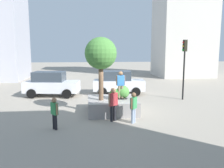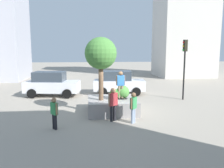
{
  "view_description": "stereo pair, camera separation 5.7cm",
  "coord_description": "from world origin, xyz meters",
  "px_view_note": "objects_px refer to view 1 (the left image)",
  "views": [
    {
      "loc": [
        -1.7,
        -13.46,
        3.74
      ],
      "look_at": [
        -0.22,
        0.03,
        1.73
      ],
      "focal_mm": 36.66,
      "sensor_mm": 36.0,
      "label": 1
    },
    {
      "loc": [
        -1.65,
        -13.47,
        3.74
      ],
      "look_at": [
        -0.22,
        0.03,
        1.73
      ],
      "focal_mm": 36.66,
      "sensor_mm": 36.0,
      "label": 2
    }
  ],
  "objects_px": {
    "planter_ledge": "(112,105)",
    "bystander_watching": "(113,102)",
    "traffic_light_corner": "(184,59)",
    "passerby_with_bag": "(54,111)",
    "skateboard": "(121,98)",
    "sedan_parked": "(51,84)",
    "plaza_tree": "(101,54)",
    "skateboarder": "(121,83)",
    "police_car": "(118,82)",
    "pedestrian_crossing": "(134,105)"
  },
  "relations": [
    {
      "from": "sedan_parked",
      "to": "traffic_light_corner",
      "type": "distance_m",
      "value": 10.65
    },
    {
      "from": "passerby_with_bag",
      "to": "skateboard",
      "type": "bearing_deg",
      "value": 35.91
    },
    {
      "from": "skateboarder",
      "to": "bystander_watching",
      "type": "bearing_deg",
      "value": -111.62
    },
    {
      "from": "planter_ledge",
      "to": "bystander_watching",
      "type": "distance_m",
      "value": 1.91
    },
    {
      "from": "police_car",
      "to": "pedestrian_crossing",
      "type": "height_order",
      "value": "police_car"
    },
    {
      "from": "skateboarder",
      "to": "traffic_light_corner",
      "type": "xyz_separation_m",
      "value": [
        5.28,
        3.22,
        1.24
      ]
    },
    {
      "from": "planter_ledge",
      "to": "skateboarder",
      "type": "relative_size",
      "value": 1.8
    },
    {
      "from": "plaza_tree",
      "to": "passerby_with_bag",
      "type": "distance_m",
      "value": 4.32
    },
    {
      "from": "police_car",
      "to": "planter_ledge",
      "type": "bearing_deg",
      "value": -101.51
    },
    {
      "from": "skateboarder",
      "to": "traffic_light_corner",
      "type": "distance_m",
      "value": 6.31
    },
    {
      "from": "planter_ledge",
      "to": "pedestrian_crossing",
      "type": "relative_size",
      "value": 1.8
    },
    {
      "from": "police_car",
      "to": "passerby_with_bag",
      "type": "bearing_deg",
      "value": -116.4
    },
    {
      "from": "traffic_light_corner",
      "to": "pedestrian_crossing",
      "type": "bearing_deg",
      "value": -133.21
    },
    {
      "from": "plaza_tree",
      "to": "skateboard",
      "type": "bearing_deg",
      "value": 4.43
    },
    {
      "from": "planter_ledge",
      "to": "traffic_light_corner",
      "type": "distance_m",
      "value": 7.03
    },
    {
      "from": "skateboard",
      "to": "plaza_tree",
      "type": "bearing_deg",
      "value": -175.57
    },
    {
      "from": "pedestrian_crossing",
      "to": "bystander_watching",
      "type": "xyz_separation_m",
      "value": [
        -1.01,
        0.42,
        0.11
      ]
    },
    {
      "from": "bystander_watching",
      "to": "police_car",
      "type": "bearing_deg",
      "value": 80.22
    },
    {
      "from": "police_car",
      "to": "plaza_tree",
      "type": "bearing_deg",
      "value": -107.04
    },
    {
      "from": "skateboarder",
      "to": "bystander_watching",
      "type": "height_order",
      "value": "skateboarder"
    },
    {
      "from": "planter_ledge",
      "to": "pedestrian_crossing",
      "type": "xyz_separation_m",
      "value": [
        0.87,
        -2.22,
        0.51
      ]
    },
    {
      "from": "planter_ledge",
      "to": "bystander_watching",
      "type": "height_order",
      "value": "bystander_watching"
    },
    {
      "from": "sedan_parked",
      "to": "police_car",
      "type": "xyz_separation_m",
      "value": [
        5.56,
        0.27,
        -0.01
      ]
    },
    {
      "from": "skateboard",
      "to": "passerby_with_bag",
      "type": "xyz_separation_m",
      "value": [
        -3.53,
        -2.56,
        0.0
      ]
    },
    {
      "from": "plaza_tree",
      "to": "pedestrian_crossing",
      "type": "relative_size",
      "value": 2.28
    },
    {
      "from": "sedan_parked",
      "to": "police_car",
      "type": "distance_m",
      "value": 5.56
    },
    {
      "from": "skateboard",
      "to": "police_car",
      "type": "distance_m",
      "value": 5.93
    },
    {
      "from": "skateboard",
      "to": "bystander_watching",
      "type": "relative_size",
      "value": 0.46
    },
    {
      "from": "planter_ledge",
      "to": "skateboarder",
      "type": "bearing_deg",
      "value": -23.7
    },
    {
      "from": "sedan_parked",
      "to": "passerby_with_bag",
      "type": "bearing_deg",
      "value": -80.56
    },
    {
      "from": "skateboard",
      "to": "sedan_parked",
      "type": "xyz_separation_m",
      "value": [
        -4.89,
        5.62,
        0.14
      ]
    },
    {
      "from": "sedan_parked",
      "to": "passerby_with_bag",
      "type": "relative_size",
      "value": 2.96
    },
    {
      "from": "sedan_parked",
      "to": "passerby_with_bag",
      "type": "height_order",
      "value": "sedan_parked"
    },
    {
      "from": "passerby_with_bag",
      "to": "traffic_light_corner",
      "type": "bearing_deg",
      "value": 33.23
    },
    {
      "from": "traffic_light_corner",
      "to": "passerby_with_bag",
      "type": "relative_size",
      "value": 2.93
    },
    {
      "from": "skateboarder",
      "to": "passerby_with_bag",
      "type": "height_order",
      "value": "skateboarder"
    },
    {
      "from": "skateboard",
      "to": "traffic_light_corner",
      "type": "bearing_deg",
      "value": 31.34
    },
    {
      "from": "planter_ledge",
      "to": "skateboarder",
      "type": "distance_m",
      "value": 1.52
    },
    {
      "from": "sedan_parked",
      "to": "pedestrian_crossing",
      "type": "relative_size",
      "value": 2.84
    },
    {
      "from": "skateboard",
      "to": "sedan_parked",
      "type": "relative_size",
      "value": 0.18
    },
    {
      "from": "plaza_tree",
      "to": "bystander_watching",
      "type": "height_order",
      "value": "plaza_tree"
    },
    {
      "from": "skateboard",
      "to": "planter_ledge",
      "type": "bearing_deg",
      "value": 156.3
    },
    {
      "from": "sedan_parked",
      "to": "bystander_watching",
      "type": "relative_size",
      "value": 2.54
    },
    {
      "from": "skateboarder",
      "to": "pedestrian_crossing",
      "type": "relative_size",
      "value": 1.0
    },
    {
      "from": "sedan_parked",
      "to": "skateboard",
      "type": "bearing_deg",
      "value": -48.97
    },
    {
      "from": "planter_ledge",
      "to": "passerby_with_bag",
      "type": "height_order",
      "value": "passerby_with_bag"
    },
    {
      "from": "skateboard",
      "to": "bystander_watching",
      "type": "distance_m",
      "value": 1.71
    },
    {
      "from": "bystander_watching",
      "to": "plaza_tree",
      "type": "bearing_deg",
      "value": 110.08
    },
    {
      "from": "sedan_parked",
      "to": "bystander_watching",
      "type": "distance_m",
      "value": 8.38
    },
    {
      "from": "plaza_tree",
      "to": "police_car",
      "type": "bearing_deg",
      "value": 72.96
    }
  ]
}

